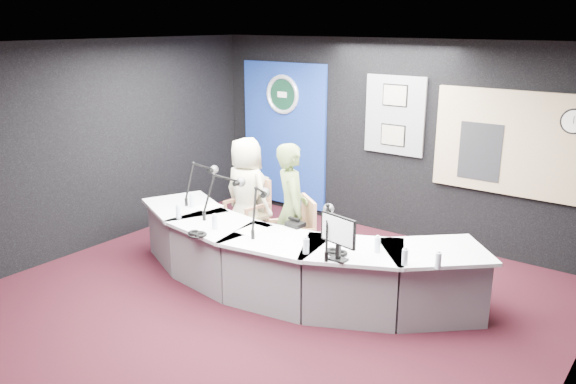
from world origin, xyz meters
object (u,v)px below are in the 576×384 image
Objects in this scene: broadcast_desk at (285,259)px; person_woman at (292,210)px; person_man at (247,193)px; armchair_left at (247,217)px; armchair_right at (292,235)px.

person_woman reaches higher than broadcast_desk.
armchair_left is at bearing -0.00° from person_man.
broadcast_desk is 0.63m from person_woman.
armchair_left is at bearing 25.01° from person_woman.
person_man is at bearing 0.00° from armchair_left.
person_woman is (1.02, -0.36, 0.40)m from armchair_left.
broadcast_desk is at bearing -21.81° from armchair_left.
armchair_right is 0.31m from person_woman.
armchair_right is 0.62× the size of person_woman.
person_man is 1.08m from person_woman.
person_man is (-1.02, 0.36, 0.26)m from armchair_right.
broadcast_desk is at bearing 152.75° from person_man.
broadcast_desk is 1.49m from person_man.
person_man reaches higher than armchair_left.
armchair_left is 0.52× the size of person_woman.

